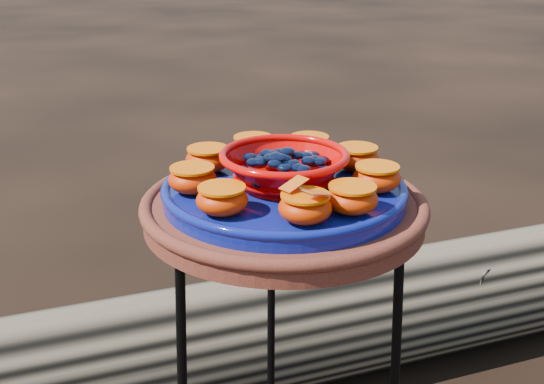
{
  "coord_description": "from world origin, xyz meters",
  "views": [
    {
      "loc": [
        -0.13,
        -1.02,
        1.15
      ],
      "look_at": [
        -0.02,
        0.0,
        0.75
      ],
      "focal_mm": 45.0,
      "sensor_mm": 36.0,
      "label": 1
    }
  ],
  "objects": [
    {
      "name": "terracotta_saucer",
      "position": [
        0.0,
        0.0,
        0.72
      ],
      "size": [
        0.46,
        0.46,
        0.04
      ],
      "primitive_type": "cylinder",
      "color": "#3F1710",
      "rests_on": "plant_stand"
    },
    {
      "name": "cobalt_plate",
      "position": [
        0.0,
        0.0,
        0.75
      ],
      "size": [
        0.39,
        0.39,
        0.03
      ],
      "primitive_type": "cylinder",
      "color": "#060F64",
      "rests_on": "terracotta_saucer"
    },
    {
      "name": "red_bowl",
      "position": [
        0.0,
        0.0,
        0.79
      ],
      "size": [
        0.2,
        0.2,
        0.05
      ],
      "primitive_type": null,
      "color": "#CB0502",
      "rests_on": "cobalt_plate"
    },
    {
      "name": "glass_gems",
      "position": [
        0.0,
        0.0,
        0.83
      ],
      "size": [
        0.15,
        0.15,
        0.03
      ],
      "primitive_type": null,
      "color": "black",
      "rests_on": "red_bowl"
    },
    {
      "name": "orange_half_0",
      "position": [
        0.01,
        -0.15,
        0.78
      ],
      "size": [
        0.08,
        0.08,
        0.04
      ],
      "primitive_type": "ellipsoid",
      "color": "#B62200",
      "rests_on": "cobalt_plate"
    },
    {
      "name": "orange_half_1",
      "position": [
        0.08,
        -0.12,
        0.78
      ],
      "size": [
        0.08,
        0.08,
        0.04
      ],
      "primitive_type": "ellipsoid",
      "color": "#B62200",
      "rests_on": "cobalt_plate"
    },
    {
      "name": "orange_half_2",
      "position": [
        0.14,
        -0.04,
        0.78
      ],
      "size": [
        0.08,
        0.08,
        0.04
      ],
      "primitive_type": "ellipsoid",
      "color": "#B62200",
      "rests_on": "cobalt_plate"
    },
    {
      "name": "orange_half_3",
      "position": [
        0.13,
        0.06,
        0.78
      ],
      "size": [
        0.08,
        0.08,
        0.04
      ],
      "primitive_type": "ellipsoid",
      "color": "#B62200",
      "rests_on": "cobalt_plate"
    },
    {
      "name": "orange_half_4",
      "position": [
        0.06,
        0.13,
        0.78
      ],
      "size": [
        0.08,
        0.08,
        0.04
      ],
      "primitive_type": "ellipsoid",
      "color": "#B62200",
      "rests_on": "cobalt_plate"
    },
    {
      "name": "orange_half_5",
      "position": [
        -0.04,
        0.14,
        0.78
      ],
      "size": [
        0.08,
        0.08,
        0.04
      ],
      "primitive_type": "ellipsoid",
      "color": "#B62200",
      "rests_on": "cobalt_plate"
    },
    {
      "name": "orange_half_6",
      "position": [
        -0.12,
        0.08,
        0.78
      ],
      "size": [
        0.08,
        0.08,
        0.04
      ],
      "primitive_type": "ellipsoid",
      "color": "#B62200",
      "rests_on": "cobalt_plate"
    },
    {
      "name": "orange_half_7",
      "position": [
        -0.15,
        -0.01,
        0.78
      ],
      "size": [
        0.08,
        0.08,
        0.04
      ],
      "primitive_type": "ellipsoid",
      "color": "#B62200",
      "rests_on": "cobalt_plate"
    },
    {
      "name": "orange_half_8",
      "position": [
        -0.1,
        -0.1,
        0.78
      ],
      "size": [
        0.08,
        0.08,
        0.04
      ],
      "primitive_type": "ellipsoid",
      "color": "#B62200",
      "rests_on": "cobalt_plate"
    },
    {
      "name": "butterfly",
      "position": [
        0.01,
        -0.15,
        0.81
      ],
      "size": [
        0.1,
        0.09,
        0.01
      ],
      "primitive_type": null,
      "rotation": [
        0.0,
        0.0,
        0.64
      ],
      "color": "#D85011",
      "rests_on": "orange_half_0"
    },
    {
      "name": "driftwood_log",
      "position": [
        0.11,
        0.53,
        0.16
      ],
      "size": [
        1.75,
        0.84,
        0.32
      ],
      "primitive_type": null,
      "rotation": [
        0.0,
        0.0,
        0.25
      ],
      "color": "black",
      "rests_on": "ground"
    },
    {
      "name": "foliage_back",
      "position": [
        -0.06,
        0.54,
        0.08
      ],
      "size": [
        0.31,
        0.31,
        0.16
      ],
      "primitive_type": "ellipsoid",
      "color": "#165C19",
      "rests_on": "ground"
    }
  ]
}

